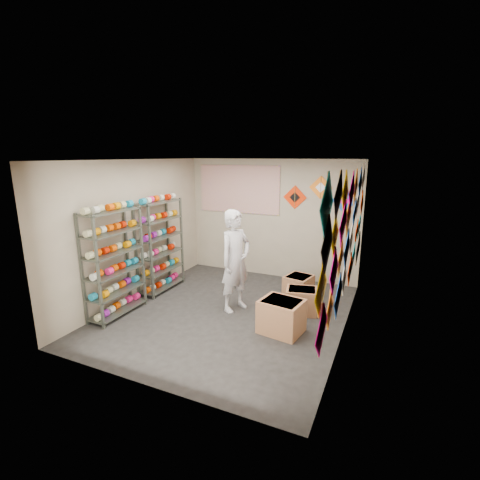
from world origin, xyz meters
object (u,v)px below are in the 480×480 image
at_px(carton_b, 301,301).
at_px(carton_c, 298,287).
at_px(shelf_rack_back, 160,246).
at_px(shopkeeper, 235,261).
at_px(carton_a, 281,316).
at_px(shelf_rack_front, 114,263).

height_order(carton_b, carton_c, carton_c).
height_order(shelf_rack_back, carton_c, shelf_rack_back).
distance_m(shopkeeper, carton_a, 1.32).
bearing_deg(carton_b, shopkeeper, -175.74).
bearing_deg(shelf_rack_back, shopkeeper, -7.42).
bearing_deg(shelf_rack_front, carton_a, 11.36).
xyz_separation_m(shelf_rack_front, carton_a, (2.87, 0.58, -0.68)).
relative_size(carton_a, carton_b, 1.19).
distance_m(shopkeeper, carton_c, 1.53).
distance_m(shelf_rack_front, carton_c, 3.51).
xyz_separation_m(carton_b, carton_c, (-0.23, 0.64, 0.00)).
height_order(shelf_rack_back, carton_a, shelf_rack_back).
relative_size(shelf_rack_front, shopkeeper, 1.02).
distance_m(carton_b, carton_c, 0.68).
height_order(shelf_rack_front, carton_a, shelf_rack_front).
height_order(carton_a, carton_b, carton_a).
bearing_deg(shopkeeper, carton_a, -95.23).
xyz_separation_m(shelf_rack_back, carton_b, (2.98, 0.12, -0.73)).
bearing_deg(carton_c, carton_b, -57.91).
bearing_deg(carton_b, carton_c, 96.45).
relative_size(shopkeeper, carton_a, 2.86).
height_order(shopkeeper, carton_b, shopkeeper).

